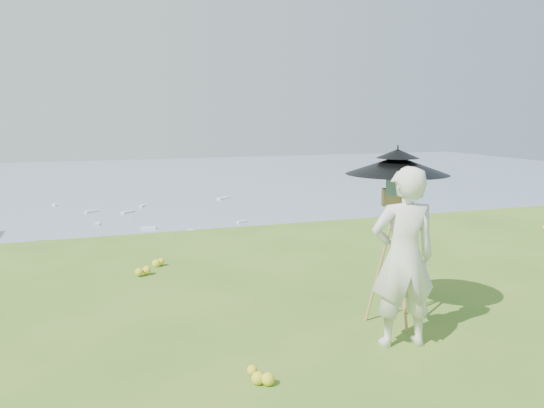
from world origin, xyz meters
name	(u,v)px	position (x,y,z in m)	size (l,w,h in m)	color
shoreline_tier	(132,369)	(0.00, 75.00, -36.00)	(170.00, 28.00, 8.00)	#6A6655
bay_water	(101,199)	(0.00, 240.00, -34.00)	(700.00, 700.00, 0.00)	#718BA2
slope_trees	(162,346)	(0.00, 35.00, -15.00)	(110.00, 50.00, 6.00)	#1B4815
harbor_town	(130,329)	(0.00, 75.00, -29.50)	(110.00, 22.00, 5.00)	#BCBCB7
moored_boats	(64,239)	(-12.50, 161.00, -33.65)	(140.00, 140.00, 0.70)	silver
painter	(403,258)	(-1.63, 0.62, 0.94)	(0.69, 0.45, 1.89)	beige
field_easel	(395,251)	(-1.38, 1.18, 0.86)	(0.65, 0.65, 1.72)	#96663F
sun_umbrella	(397,174)	(-1.37, 1.21, 1.74)	(1.15, 1.15, 0.65)	black
painter_cap	(407,172)	(-1.63, 0.62, 1.83)	(0.18, 0.21, 0.10)	#D17284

